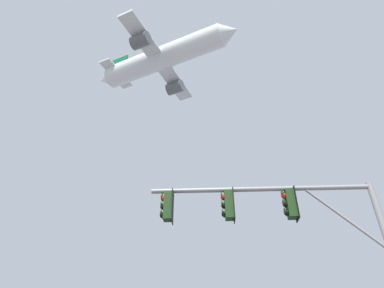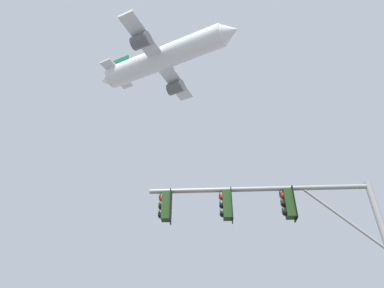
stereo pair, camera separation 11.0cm
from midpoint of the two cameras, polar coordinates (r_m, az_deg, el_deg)
signal_pole_near at (r=10.61m, az=15.83°, el=-13.04°), size 6.94×0.57×6.18m
airplane at (r=58.99m, az=-4.76°, el=14.18°), size 25.31×19.54×7.21m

